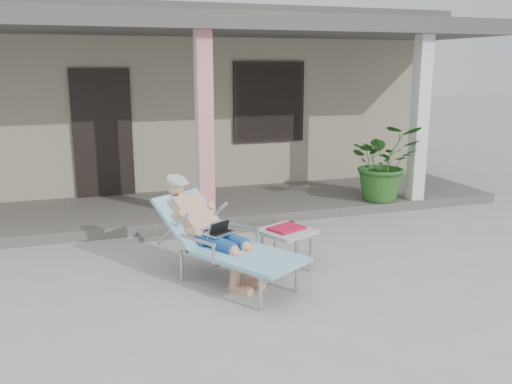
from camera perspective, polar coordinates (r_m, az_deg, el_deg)
name	(u,v)px	position (r m, az deg, el deg)	size (l,w,h in m)	color
ground	(252,281)	(5.98, -0.44, -9.39)	(60.00, 60.00, 0.00)	#9E9E99
house	(159,95)	(11.89, -10.22, 9.98)	(10.40, 5.40, 3.30)	gray
porch_deck	(195,208)	(8.72, -6.49, -1.64)	(10.00, 2.00, 0.15)	#605B56
porch_overhang	(191,31)	(8.39, -6.91, 16.48)	(10.00, 2.30, 2.85)	silver
porch_step	(212,230)	(7.65, -4.70, -4.02)	(2.00, 0.30, 0.07)	#605B56
lounger	(217,216)	(5.82, -4.17, -2.57)	(1.47, 1.83, 1.17)	#B7B7BC
side_table	(286,233)	(6.26, 3.22, -4.36)	(0.72, 0.72, 0.49)	#ACACA7
potted_palm	(384,162)	(8.96, 13.31, 3.08)	(1.13, 0.98, 1.25)	#26591E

